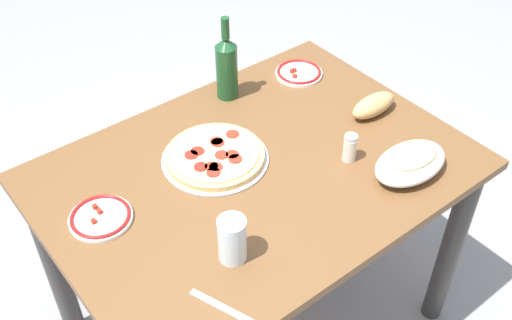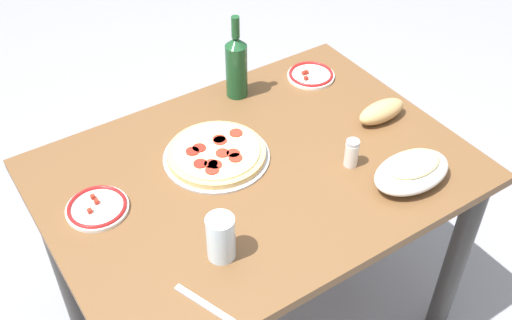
# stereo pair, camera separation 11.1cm
# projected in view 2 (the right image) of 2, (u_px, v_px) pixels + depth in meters

# --- Properties ---
(dining_table) EXTENTS (1.19, 0.86, 0.76)m
(dining_table) POSITION_uv_depth(u_px,v_px,m) (256.00, 201.00, 1.84)
(dining_table) COLOR brown
(dining_table) RESTS_ON ground
(pepperoni_pizza) EXTENTS (0.31, 0.31, 0.03)m
(pepperoni_pizza) POSITION_uv_depth(u_px,v_px,m) (216.00, 154.00, 1.78)
(pepperoni_pizza) COLOR #B7B7BC
(pepperoni_pizza) RESTS_ON dining_table
(baked_pasta_dish) EXTENTS (0.24, 0.15, 0.08)m
(baked_pasta_dish) POSITION_uv_depth(u_px,v_px,m) (412.00, 170.00, 1.68)
(baked_pasta_dish) COLOR white
(baked_pasta_dish) RESTS_ON dining_table
(wine_bottle) EXTENTS (0.07, 0.07, 0.28)m
(wine_bottle) POSITION_uv_depth(u_px,v_px,m) (236.00, 65.00, 1.95)
(wine_bottle) COLOR #194723
(wine_bottle) RESTS_ON dining_table
(water_glass) EXTENTS (0.07, 0.07, 0.13)m
(water_glass) POSITION_uv_depth(u_px,v_px,m) (221.00, 237.00, 1.47)
(water_glass) COLOR silver
(water_glass) RESTS_ON dining_table
(side_plate_near) EXTENTS (0.16, 0.16, 0.02)m
(side_plate_near) POSITION_uv_depth(u_px,v_px,m) (311.00, 75.00, 2.09)
(side_plate_near) COLOR white
(side_plate_near) RESTS_ON dining_table
(side_plate_far) EXTENTS (0.17, 0.17, 0.02)m
(side_plate_far) POSITION_uv_depth(u_px,v_px,m) (97.00, 208.00, 1.62)
(side_plate_far) COLOR white
(side_plate_far) RESTS_ON dining_table
(bread_loaf) EXTENTS (0.17, 0.07, 0.06)m
(bread_loaf) POSITION_uv_depth(u_px,v_px,m) (382.00, 111.00, 1.90)
(bread_loaf) COLOR tan
(bread_loaf) RESTS_ON dining_table
(spice_shaker) EXTENTS (0.04, 0.04, 0.09)m
(spice_shaker) POSITION_uv_depth(u_px,v_px,m) (352.00, 153.00, 1.74)
(spice_shaker) COLOR silver
(spice_shaker) RESTS_ON dining_table
(fork_right) EXTENTS (0.08, 0.16, 0.00)m
(fork_right) POSITION_uv_depth(u_px,v_px,m) (204.00, 304.00, 1.40)
(fork_right) COLOR #B7B7BC
(fork_right) RESTS_ON dining_table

